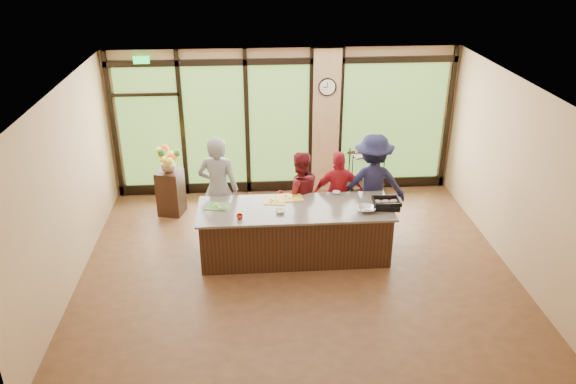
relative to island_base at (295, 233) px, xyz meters
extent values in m
plane|color=#4D2F1B|center=(0.00, -0.30, -0.44)|extent=(7.00, 7.00, 0.00)
plane|color=white|center=(0.00, -0.30, 2.56)|extent=(7.00, 7.00, 0.00)
plane|color=tan|center=(0.00, 2.70, 1.06)|extent=(7.00, 0.00, 7.00)
plane|color=tan|center=(-3.50, -0.30, 1.06)|extent=(0.00, 6.00, 6.00)
plane|color=tan|center=(3.50, -0.30, 1.06)|extent=(0.00, 6.00, 6.00)
cube|color=tan|center=(0.85, 2.64, 1.06)|extent=(0.55, 0.12, 3.00)
cube|color=black|center=(0.00, 2.65, 2.31)|extent=(6.90, 0.08, 0.12)
cube|color=black|center=(0.00, 2.65, -0.32)|extent=(6.90, 0.08, 0.20)
cube|color=#19D83F|center=(-2.70, 2.60, 2.39)|extent=(0.30, 0.04, 0.14)
cube|color=#3C6924|center=(-2.70, 2.67, 1.01)|extent=(1.20, 0.02, 2.50)
cube|color=#3C6924|center=(-1.40, 2.67, 1.01)|extent=(1.20, 0.02, 2.50)
cube|color=#3C6924|center=(-0.10, 2.67, 1.01)|extent=(1.20, 0.02, 2.50)
cube|color=#3C6924|center=(2.25, 2.67, 1.01)|extent=(2.10, 0.02, 2.50)
cube|color=black|center=(-3.40, 2.65, 1.06)|extent=(0.08, 0.08, 3.00)
cube|color=black|center=(-2.05, 2.65, 1.06)|extent=(0.08, 0.08, 3.00)
cube|color=black|center=(-0.75, 2.65, 1.06)|extent=(0.08, 0.08, 3.00)
cube|color=black|center=(0.55, 2.65, 1.06)|extent=(0.08, 0.08, 3.00)
cube|color=black|center=(1.15, 2.65, 1.06)|extent=(0.08, 0.08, 3.00)
cube|color=black|center=(3.40, 2.65, 1.06)|extent=(0.08, 0.08, 3.00)
cube|color=#321A10|center=(0.00, 0.00, 0.00)|extent=(3.10, 1.00, 0.88)
cube|color=slate|center=(0.00, 0.00, 0.46)|extent=(3.20, 1.10, 0.04)
cylinder|color=black|center=(0.85, 2.57, 1.81)|extent=(0.36, 0.04, 0.36)
cylinder|color=silver|center=(0.85, 2.55, 1.81)|extent=(0.31, 0.01, 0.31)
cube|color=black|center=(0.85, 2.55, 1.86)|extent=(0.01, 0.00, 0.11)
cube|color=black|center=(0.80, 2.55, 1.81)|extent=(0.09, 0.00, 0.01)
imported|color=gray|center=(-1.28, 0.69, 0.54)|extent=(0.79, 0.60, 1.95)
imported|color=maroon|center=(0.14, 0.73, 0.37)|extent=(0.88, 0.74, 1.62)
imported|color=#A51923|center=(0.85, 0.76, 0.35)|extent=(0.93, 0.39, 1.58)
imported|color=#181936|center=(1.45, 0.77, 0.50)|extent=(1.26, 0.77, 1.88)
cube|color=black|center=(1.50, -0.09, 0.52)|extent=(0.48, 0.40, 0.08)
imported|color=silver|center=(1.15, -0.21, 0.52)|extent=(0.30, 0.30, 0.07)
cube|color=#499034|center=(-1.27, 0.13, 0.49)|extent=(0.45, 0.37, 0.01)
cube|color=gold|center=(-0.33, 0.25, 0.49)|extent=(0.39, 0.31, 0.01)
cube|color=gold|center=(-0.06, 0.37, 0.49)|extent=(0.48, 0.39, 0.01)
imported|color=silver|center=(-1.19, 0.04, 0.50)|extent=(0.17, 0.17, 0.05)
imported|color=silver|center=(-0.25, -0.16, 0.50)|extent=(0.20, 0.20, 0.05)
imported|color=silver|center=(0.76, 0.49, 0.50)|extent=(0.16, 0.16, 0.03)
imported|color=#A81D10|center=(-0.91, -0.32, 0.52)|extent=(0.12, 0.12, 0.08)
cube|color=#321A10|center=(-2.27, 1.76, 0.01)|extent=(0.54, 0.54, 0.89)
imported|color=#806446|center=(-2.27, 1.76, 0.60)|extent=(0.35, 0.35, 0.29)
cube|color=#321A10|center=(1.70, 2.45, -0.26)|extent=(0.81, 0.61, 0.03)
cube|color=#321A10|center=(1.70, 2.45, 0.43)|extent=(0.81, 0.61, 0.03)
cylinder|color=black|center=(1.38, 2.27, 0.02)|extent=(0.02, 0.02, 0.92)
cylinder|color=black|center=(2.03, 2.27, 0.02)|extent=(0.02, 0.02, 0.92)
cylinder|color=black|center=(1.38, 2.63, 0.02)|extent=(0.02, 0.02, 0.92)
cylinder|color=black|center=(2.03, 2.63, 0.02)|extent=(0.02, 0.02, 0.92)
imported|color=silver|center=(1.48, 2.45, 0.49)|extent=(0.13, 0.13, 0.10)
imported|color=silver|center=(1.63, 2.45, 0.49)|extent=(0.13, 0.13, 0.10)
imported|color=silver|center=(1.79, 2.45, 0.49)|extent=(0.13, 0.13, 0.10)
imported|color=silver|center=(1.93, 2.45, 0.49)|extent=(0.13, 0.13, 0.10)
camera|label=1|loc=(-0.72, -8.19, 4.67)|focal=35.00mm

